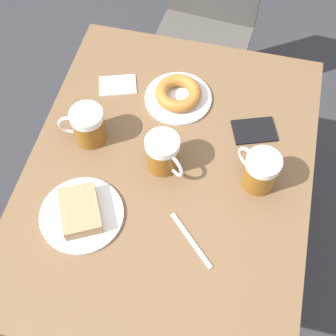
# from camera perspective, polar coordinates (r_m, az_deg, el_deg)

# --- Properties ---
(ground_plane) EXTENTS (8.00, 8.00, 0.00)m
(ground_plane) POSITION_cam_1_polar(r_m,az_deg,el_deg) (2.03, 0.00, -11.47)
(ground_plane) COLOR #333338
(table) EXTENTS (0.81, 1.05, 0.76)m
(table) POSITION_cam_1_polar(r_m,az_deg,el_deg) (1.39, 0.00, -1.80)
(table) COLOR brown
(table) RESTS_ON ground_plane
(chair) EXTENTS (0.43, 0.43, 0.93)m
(chair) POSITION_cam_1_polar(r_m,az_deg,el_deg) (2.08, 4.82, 18.38)
(chair) COLOR #514C47
(chair) RESTS_ON ground_plane
(plate_with_cake) EXTENTS (0.23, 0.23, 0.05)m
(plate_with_cake) POSITION_cam_1_polar(r_m,az_deg,el_deg) (1.27, -10.57, -5.37)
(plate_with_cake) COLOR silver
(plate_with_cake) RESTS_ON table
(plate_with_donut) EXTENTS (0.21, 0.21, 0.05)m
(plate_with_donut) POSITION_cam_1_polar(r_m,az_deg,el_deg) (1.46, 1.26, 8.90)
(plate_with_donut) COLOR silver
(plate_with_donut) RESTS_ON table
(beer_mug_left) EXTENTS (0.12, 0.11, 0.11)m
(beer_mug_left) POSITION_cam_1_polar(r_m,az_deg,el_deg) (1.29, 11.18, -0.32)
(beer_mug_left) COLOR #8C5619
(beer_mug_left) RESTS_ON table
(beer_mug_center) EXTENTS (0.12, 0.11, 0.11)m
(beer_mug_center) POSITION_cam_1_polar(r_m,az_deg,el_deg) (1.29, -0.60, 1.81)
(beer_mug_center) COLOR #8C5619
(beer_mug_center) RESTS_ON table
(beer_mug_right) EXTENTS (0.14, 0.10, 0.11)m
(beer_mug_right) POSITION_cam_1_polar(r_m,az_deg,el_deg) (1.37, -9.77, 5.14)
(beer_mug_right) COLOR #8C5619
(beer_mug_right) RESTS_ON table
(napkin_folded) EXTENTS (0.14, 0.11, 0.00)m
(napkin_folded) POSITION_cam_1_polar(r_m,az_deg,el_deg) (1.52, -6.15, 10.01)
(napkin_folded) COLOR white
(napkin_folded) RESTS_ON table
(fork) EXTENTS (0.14, 0.13, 0.00)m
(fork) POSITION_cam_1_polar(r_m,az_deg,el_deg) (1.24, 2.82, -8.79)
(fork) COLOR silver
(fork) RESTS_ON table
(passport_near_edge) EXTENTS (0.15, 0.13, 0.01)m
(passport_near_edge) POSITION_cam_1_polar(r_m,az_deg,el_deg) (1.43, 10.46, 4.50)
(passport_near_edge) COLOR black
(passport_near_edge) RESTS_ON table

